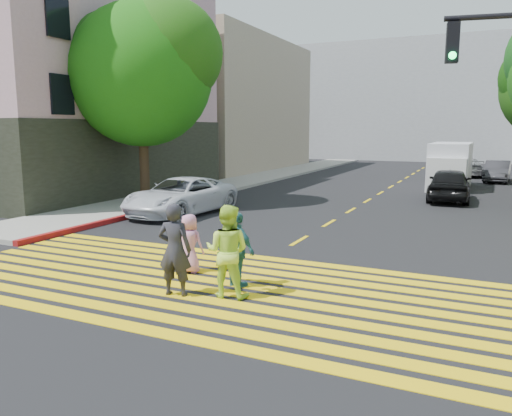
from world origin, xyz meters
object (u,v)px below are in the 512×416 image
Objects in this scene: pedestrian_child at (189,243)px; white_van at (450,167)px; white_sedan at (181,196)px; silver_car at (467,167)px; pedestrian_man at (175,250)px; dark_car_parked at (497,171)px; tree_left at (143,67)px; pedestrian_woman at (227,251)px; dark_car_near at (449,184)px; pedestrian_extra at (237,250)px.

white_van reaches higher than pedestrian_child.
silver_car is (9.25, 21.24, -0.09)m from white_sedan.
pedestrian_man is 0.47× the size of dark_car_parked.
white_sedan is (2.74, -1.54, -5.05)m from tree_left.
white_sedan is (-6.07, 7.60, -0.20)m from pedestrian_woman.
dark_car_near is 0.84× the size of white_van.
dark_car_near is at bearing -109.51° from pedestrian_woman.
pedestrian_woman reaches higher than silver_car.
white_van is (-0.33, 5.00, 0.42)m from dark_car_near.
pedestrian_woman is 1.34× the size of pedestrian_child.
white_van is (3.54, 21.10, 0.25)m from pedestrian_man.
pedestrian_woman is at bearing 74.61° from silver_car.
tree_left is 1.62× the size of white_van.
pedestrian_woman is at bearing -170.39° from pedestrian_man.
dark_car_near is at bearing 29.34° from tree_left.
pedestrian_woman is at bearing -46.05° from tree_left.
white_sedan is at bearing 39.91° from dark_car_near.
white_sedan reaches higher than dark_car_parked.
pedestrian_woman is 9.73m from white_sedan.
pedestrian_man is 16.56m from dark_car_near.
pedestrian_woman is 1.15× the size of pedestrian_extra.
white_sedan is 12.12m from dark_car_near.
dark_car_near is 1.13× the size of dark_car_parked.
white_sedan is 21.21m from dark_car_parked.
pedestrian_child is 0.30× the size of dark_car_near.
pedestrian_extra reaches higher than silver_car.
white_sedan is 1.14× the size of dark_car_near.
pedestrian_man is (7.86, -9.51, -4.83)m from tree_left.
pedestrian_woman is 20.89m from white_van.
dark_car_parked is at bearing -109.50° from pedestrian_child.
pedestrian_child is at bearing -101.10° from dark_car_parked.
pedestrian_extra is at bearing 76.51° from dark_car_near.
tree_left reaches higher than dark_car_parked.
pedestrian_man is at bearing 12.73° from pedestrian_woman.
tree_left is 5.94m from white_sedan.
pedestrian_man is at bearing -98.73° from white_van.
pedestrian_child is at bearing -47.96° from tree_left.
pedestrian_man is 1.31m from pedestrian_extra.
pedestrian_extra is (0.85, 0.98, -0.13)m from pedestrian_man.
dark_car_parked is at bearing -103.93° from dark_car_near.
white_sedan is at bearing -59.84° from pedestrian_child.
dark_car_parked is (1.81, -3.15, 0.03)m from silver_car.
pedestrian_woman reaches higher than dark_car_parked.
pedestrian_man is at bearing -52.78° from white_sedan.
white_van reaches higher than white_sedan.
pedestrian_man is at bearing 74.28° from dark_car_near.
white_sedan is at bearing -60.37° from pedestrian_woman.
pedestrian_woman is 1.92m from pedestrian_child.
tree_left is 4.73× the size of pedestrian_woman.
pedestrian_woman is (8.81, -9.13, -4.84)m from tree_left.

